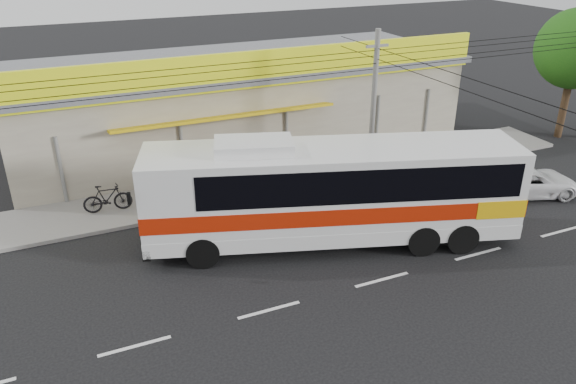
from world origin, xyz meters
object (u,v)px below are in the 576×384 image
at_px(coach_bus, 338,188).
at_px(motorbike_dark, 107,198).
at_px(motorbike_red, 183,181).
at_px(utility_pole, 376,59).
at_px(white_car, 529,182).

distance_m(coach_bus, motorbike_dark, 9.32).
bearing_deg(motorbike_red, coach_bus, -126.89).
bearing_deg(utility_pole, white_car, -32.20).
bearing_deg(motorbike_dark, utility_pole, -93.45).
bearing_deg(utility_pole, motorbike_dark, 171.08).
relative_size(motorbike_red, motorbike_dark, 0.98).
distance_m(motorbike_dark, white_car, 17.67).
xyz_separation_m(coach_bus, motorbike_dark, (-7.32, 5.59, -1.44)).
bearing_deg(utility_pole, motorbike_red, 163.14).
bearing_deg(white_car, coach_bus, 110.37).
bearing_deg(coach_bus, motorbike_dark, 160.54).
xyz_separation_m(coach_bus, utility_pole, (3.72, 3.85, 3.47)).
relative_size(coach_bus, motorbike_red, 7.17).
bearing_deg(motorbike_red, white_car, -94.15).
bearing_deg(coach_bus, white_car, 19.13).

